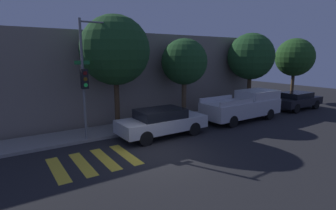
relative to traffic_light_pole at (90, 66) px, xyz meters
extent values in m
plane|color=black|center=(1.68, -3.37, -3.62)|extent=(60.00, 60.00, 0.00)
cube|color=gray|center=(1.68, 0.94, -3.55)|extent=(26.00, 2.22, 0.14)
cube|color=slate|center=(1.68, 5.45, -0.88)|extent=(26.00, 6.00, 5.48)
cube|color=gold|center=(-2.19, -2.57, -3.62)|extent=(0.45, 2.60, 0.00)
cube|color=gold|center=(-1.29, -2.57, -3.62)|extent=(0.45, 2.60, 0.00)
cube|color=gold|center=(-0.39, -2.57, -3.62)|extent=(0.45, 2.60, 0.00)
cube|color=gold|center=(0.51, -2.57, -3.62)|extent=(0.45, 2.60, 0.00)
cylinder|color=slate|center=(-0.32, 0.08, -0.74)|extent=(0.12, 0.12, 5.77)
cube|color=black|center=(-0.32, -0.13, -0.57)|extent=(0.30, 0.30, 0.90)
cylinder|color=#4C0C0C|center=(-0.32, -0.29, -0.30)|extent=(0.18, 0.02, 0.18)
cylinder|color=#593D0A|center=(-0.32, -0.29, -0.57)|extent=(0.18, 0.02, 0.18)
cylinder|color=#26E54C|center=(-0.32, -0.29, -0.84)|extent=(0.18, 0.02, 0.18)
cube|color=#19662D|center=(-0.32, 0.08, 0.17)|extent=(0.70, 0.02, 0.18)
cylinder|color=slate|center=(0.38, 0.08, 2.00)|extent=(1.41, 0.08, 0.08)
sphere|color=#F9E5B2|center=(1.08, 0.08, 1.90)|extent=(0.36, 0.36, 0.36)
cube|color=#B7BABF|center=(3.19, -1.27, -2.96)|extent=(4.63, 1.82, 0.63)
cube|color=black|center=(3.08, -1.27, -2.41)|extent=(2.41, 1.60, 0.46)
cylinder|color=black|center=(4.63, -0.45, -3.27)|extent=(0.70, 0.22, 0.70)
cylinder|color=black|center=(4.63, -2.09, -3.27)|extent=(0.70, 0.22, 0.70)
cylinder|color=black|center=(1.76, -0.45, -3.27)|extent=(0.70, 0.22, 0.70)
cylinder|color=black|center=(1.76, -2.09, -3.27)|extent=(0.70, 0.22, 0.70)
cube|color=#BCBCC1|center=(9.17, -1.27, -2.81)|extent=(5.53, 1.94, 0.93)
cube|color=#BCBCC1|center=(10.69, -1.27, -2.06)|extent=(2.49, 1.78, 0.56)
cube|color=#BCBCC1|center=(7.78, -0.42, -2.20)|extent=(2.77, 0.08, 0.28)
cube|color=#BCBCC1|center=(7.78, -2.12, -2.20)|extent=(2.77, 0.08, 0.28)
cylinder|color=black|center=(10.88, -0.39, -3.27)|extent=(0.70, 0.22, 0.70)
cylinder|color=black|center=(10.88, -2.15, -3.27)|extent=(0.70, 0.22, 0.70)
cylinder|color=black|center=(7.45, -0.39, -3.27)|extent=(0.70, 0.22, 0.70)
cylinder|color=black|center=(7.45, -2.15, -3.27)|extent=(0.70, 0.22, 0.70)
cube|color=black|center=(15.49, -1.27, -2.98)|extent=(4.37, 1.75, 0.58)
cube|color=black|center=(15.38, -1.27, -2.49)|extent=(2.27, 1.54, 0.41)
cylinder|color=black|center=(16.84, -0.49, -3.27)|extent=(0.70, 0.22, 0.70)
cylinder|color=black|center=(16.84, -2.06, -3.27)|extent=(0.70, 0.22, 0.70)
cylinder|color=black|center=(14.13, -0.49, -3.27)|extent=(0.70, 0.22, 0.70)
cylinder|color=black|center=(14.13, -2.06, -3.27)|extent=(0.70, 0.22, 0.70)
cylinder|color=#42301E|center=(1.70, 1.01, -2.13)|extent=(0.27, 0.27, 3.00)
sphere|color=#1E4721|center=(1.70, 1.01, 0.76)|extent=(3.69, 3.69, 3.69)
cylinder|color=brown|center=(6.30, 1.01, -2.31)|extent=(0.31, 0.31, 2.63)
sphere|color=#1E4721|center=(6.30, 1.01, 0.10)|extent=(2.90, 2.90, 2.90)
cylinder|color=#4C3823|center=(12.63, 1.01, -2.27)|extent=(0.31, 0.31, 2.72)
sphere|color=#1E4721|center=(12.63, 1.01, 0.40)|extent=(3.49, 3.49, 3.49)
cylinder|color=brown|center=(18.52, 1.01, -2.27)|extent=(0.28, 0.28, 2.70)
sphere|color=#234C1E|center=(18.52, 1.01, 0.32)|extent=(3.31, 3.31, 3.31)
camera|label=1|loc=(-3.81, -12.28, 0.50)|focal=28.00mm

